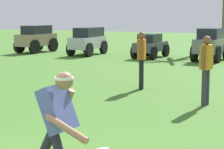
{
  "coord_description": "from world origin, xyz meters",
  "views": [
    {
      "loc": [
        3.75,
        -3.43,
        2.08
      ],
      "look_at": [
        0.3,
        4.05,
        0.9
      ],
      "focal_mm": 70.0,
      "sensor_mm": 36.0,
      "label": 1
    }
  ],
  "objects_px": {
    "parked_car_slot_a": "(36,38)",
    "parked_car_slot_d": "(211,43)",
    "teammate_midfield": "(142,55)",
    "parked_car_slot_b": "(88,40)",
    "parked_car_slot_c": "(150,45)",
    "frisbee_thrower": "(57,124)",
    "teammate_deep": "(206,64)"
  },
  "relations": [
    {
      "from": "parked_car_slot_b",
      "to": "parked_car_slot_d",
      "type": "bearing_deg",
      "value": -0.45
    },
    {
      "from": "parked_car_slot_d",
      "to": "parked_car_slot_b",
      "type": "bearing_deg",
      "value": 179.55
    },
    {
      "from": "parked_car_slot_c",
      "to": "parked_car_slot_d",
      "type": "bearing_deg",
      "value": -0.48
    },
    {
      "from": "parked_car_slot_b",
      "to": "parked_car_slot_d",
      "type": "relative_size",
      "value": 1.01
    },
    {
      "from": "teammate_midfield",
      "to": "parked_car_slot_a",
      "type": "height_order",
      "value": "teammate_midfield"
    },
    {
      "from": "frisbee_thrower",
      "to": "teammate_deep",
      "type": "distance_m",
      "value": 5.46
    },
    {
      "from": "frisbee_thrower",
      "to": "teammate_deep",
      "type": "xyz_separation_m",
      "value": [
        0.51,
        5.43,
        0.14
      ]
    },
    {
      "from": "teammate_midfield",
      "to": "teammate_deep",
      "type": "distance_m",
      "value": 2.45
    },
    {
      "from": "parked_car_slot_c",
      "to": "parked_car_slot_a",
      "type": "bearing_deg",
      "value": 179.27
    },
    {
      "from": "frisbee_thrower",
      "to": "parked_car_slot_a",
      "type": "bearing_deg",
      "value": 125.28
    },
    {
      "from": "frisbee_thrower",
      "to": "parked_car_slot_c",
      "type": "distance_m",
      "value": 15.33
    },
    {
      "from": "teammate_deep",
      "to": "parked_car_slot_d",
      "type": "xyz_separation_m",
      "value": [
        -1.88,
        9.29,
        -0.2
      ]
    },
    {
      "from": "teammate_deep",
      "to": "parked_car_slot_d",
      "type": "relative_size",
      "value": 0.65
    },
    {
      "from": "parked_car_slot_a",
      "to": "parked_car_slot_c",
      "type": "height_order",
      "value": "parked_car_slot_a"
    },
    {
      "from": "parked_car_slot_c",
      "to": "teammate_midfield",
      "type": "bearing_deg",
      "value": -71.89
    },
    {
      "from": "teammate_deep",
      "to": "parked_car_slot_b",
      "type": "relative_size",
      "value": 0.64
    },
    {
      "from": "teammate_midfield",
      "to": "parked_car_slot_a",
      "type": "relative_size",
      "value": 0.65
    },
    {
      "from": "teammate_midfield",
      "to": "parked_car_slot_c",
      "type": "height_order",
      "value": "teammate_midfield"
    },
    {
      "from": "parked_car_slot_a",
      "to": "parked_car_slot_d",
      "type": "height_order",
      "value": "same"
    },
    {
      "from": "frisbee_thrower",
      "to": "teammate_midfield",
      "type": "relative_size",
      "value": 0.91
    },
    {
      "from": "parked_car_slot_b",
      "to": "parked_car_slot_c",
      "type": "distance_m",
      "value": 3.27
    },
    {
      "from": "teammate_deep",
      "to": "parked_car_slot_a",
      "type": "bearing_deg",
      "value": 139.48
    },
    {
      "from": "parked_car_slot_a",
      "to": "parked_car_slot_d",
      "type": "distance_m",
      "value": 9.12
    },
    {
      "from": "teammate_midfield",
      "to": "parked_car_slot_d",
      "type": "height_order",
      "value": "teammate_midfield"
    },
    {
      "from": "parked_car_slot_a",
      "to": "parked_car_slot_b",
      "type": "bearing_deg",
      "value": -1.06
    },
    {
      "from": "frisbee_thrower",
      "to": "parked_car_slot_b",
      "type": "xyz_separation_m",
      "value": [
        -7.42,
        14.77,
        -0.07
      ]
    },
    {
      "from": "teammate_deep",
      "to": "parked_car_slot_d",
      "type": "distance_m",
      "value": 9.49
    },
    {
      "from": "teammate_midfield",
      "to": "parked_car_slot_d",
      "type": "xyz_separation_m",
      "value": [
        0.17,
        7.96,
        -0.2
      ]
    },
    {
      "from": "teammate_midfield",
      "to": "teammate_deep",
      "type": "xyz_separation_m",
      "value": [
        2.05,
        -1.34,
        0.0
      ]
    },
    {
      "from": "frisbee_thrower",
      "to": "parked_car_slot_c",
      "type": "bearing_deg",
      "value": 105.74
    },
    {
      "from": "parked_car_slot_b",
      "to": "parked_car_slot_c",
      "type": "height_order",
      "value": "parked_car_slot_b"
    },
    {
      "from": "frisbee_thrower",
      "to": "teammate_midfield",
      "type": "bearing_deg",
      "value": 102.87
    }
  ]
}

